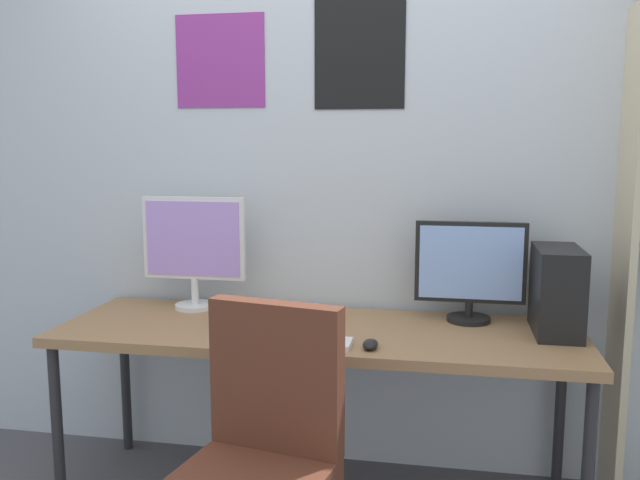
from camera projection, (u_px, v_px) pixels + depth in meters
wall_back at (335, 182)px, 3.03m from camera, size 4.49×0.11×2.60m
desk at (318, 340)px, 2.71m from camera, size 2.09×0.68×0.74m
monitor_left at (194, 246)px, 2.98m from camera, size 0.47×0.18×0.50m
monitor_right at (470, 269)px, 2.77m from camera, size 0.45×0.18×0.42m
pc_tower at (557, 291)px, 2.61m from camera, size 0.17×0.34×0.34m
keyboard_main at (306, 342)px, 2.48m from camera, size 0.34×0.13×0.02m
computer_mouse at (370, 344)px, 2.43m from camera, size 0.06×0.10×0.03m
coffee_mug at (231, 318)px, 2.68m from camera, size 0.11×0.08×0.09m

